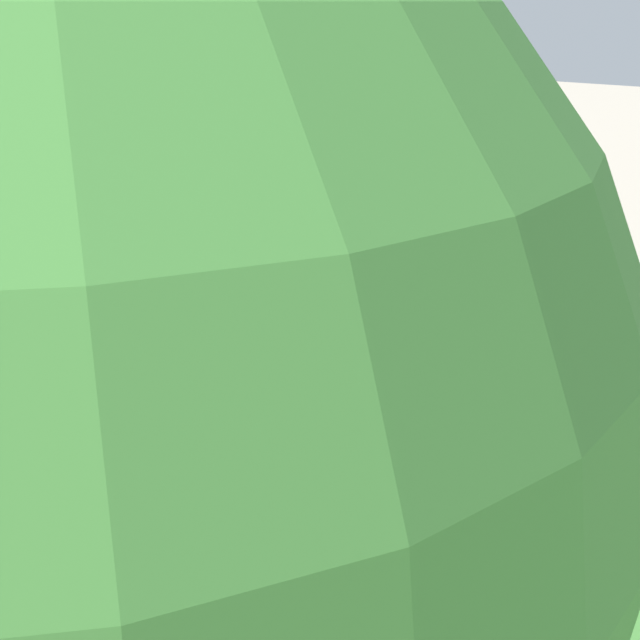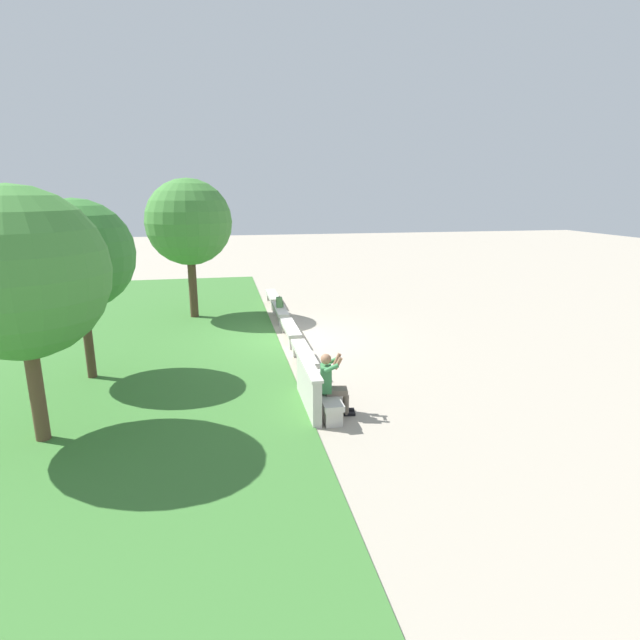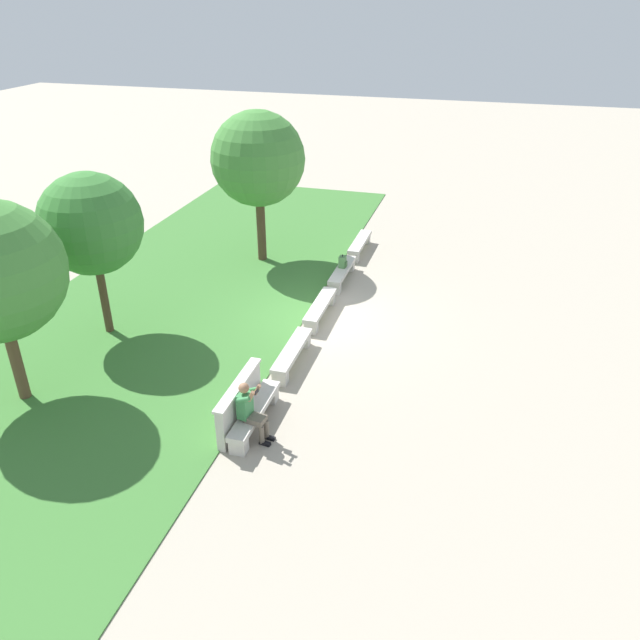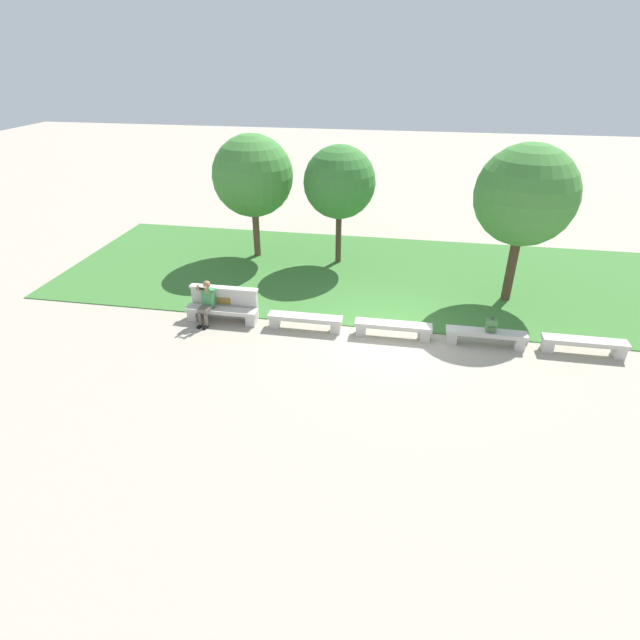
{
  "view_description": "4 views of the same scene",
  "coord_description": "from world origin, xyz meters",
  "px_view_note": "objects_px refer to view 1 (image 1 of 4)",
  "views": [
    {
      "loc": [
        -7.64,
        6.66,
        4.23
      ],
      "look_at": [
        -1.04,
        -0.4,
        0.76
      ],
      "focal_mm": 50.0,
      "sensor_mm": 36.0,
      "label": 1
    },
    {
      "loc": [
        -14.99,
        2.06,
        4.52
      ],
      "look_at": [
        -1.5,
        -0.65,
        0.98
      ],
      "focal_mm": 28.0,
      "sensor_mm": 36.0,
      "label": 2
    },
    {
      "loc": [
        -15.17,
        -4.28,
        8.36
      ],
      "look_at": [
        -1.77,
        -0.49,
        0.89
      ],
      "focal_mm": 35.0,
      "sensor_mm": 36.0,
      "label": 3
    },
    {
      "loc": [
        0.09,
        -12.6,
        7.43
      ],
      "look_at": [
        -2.02,
        -0.65,
        0.71
      ],
      "focal_mm": 28.0,
      "sensor_mm": 36.0,
      "label": 4
    }
  ],
  "objects_px": {
    "bench_mid": "(235,344)",
    "bench_end": "(18,263)",
    "bench_far": "(112,298)",
    "backpack": "(106,275)",
    "bench_near": "(403,406)",
    "tree_right_background": "(85,413)"
  },
  "relations": [
    {
      "from": "tree_right_background",
      "to": "bench_end",
      "type": "bearing_deg",
      "value": -26.87
    },
    {
      "from": "bench_mid",
      "to": "bench_far",
      "type": "xyz_separation_m",
      "value": [
        2.58,
        0.0,
        0.0
      ]
    },
    {
      "from": "bench_far",
      "to": "bench_end",
      "type": "relative_size",
      "value": 1.0
    },
    {
      "from": "bench_mid",
      "to": "tree_right_background",
      "type": "xyz_separation_m",
      "value": [
        -5.64,
        5.47,
        2.84
      ]
    },
    {
      "from": "bench_end",
      "to": "bench_mid",
      "type": "bearing_deg",
      "value": 180.0
    },
    {
      "from": "bench_far",
      "to": "tree_right_background",
      "type": "bearing_deg",
      "value": 146.35
    },
    {
      "from": "bench_end",
      "to": "tree_right_background",
      "type": "height_order",
      "value": "tree_right_background"
    },
    {
      "from": "bench_near",
      "to": "backpack",
      "type": "xyz_separation_m",
      "value": [
        5.26,
        0.01,
        0.32
      ]
    },
    {
      "from": "bench_mid",
      "to": "backpack",
      "type": "relative_size",
      "value": 5.14
    },
    {
      "from": "bench_near",
      "to": "bench_far",
      "type": "bearing_deg",
      "value": 0.0
    },
    {
      "from": "bench_near",
      "to": "bench_far",
      "type": "relative_size",
      "value": 1.0
    },
    {
      "from": "bench_far",
      "to": "tree_right_background",
      "type": "distance_m",
      "value": 10.27
    },
    {
      "from": "backpack",
      "to": "tree_right_background",
      "type": "bearing_deg",
      "value": 146.72
    },
    {
      "from": "backpack",
      "to": "tree_right_background",
      "type": "height_order",
      "value": "tree_right_background"
    },
    {
      "from": "backpack",
      "to": "bench_near",
      "type": "bearing_deg",
      "value": -179.85
    },
    {
      "from": "bench_mid",
      "to": "bench_end",
      "type": "relative_size",
      "value": 1.0
    },
    {
      "from": "bench_near",
      "to": "bench_mid",
      "type": "xyz_separation_m",
      "value": [
        2.58,
        0.0,
        0.0
      ]
    },
    {
      "from": "bench_far",
      "to": "backpack",
      "type": "bearing_deg",
      "value": 8.08
    },
    {
      "from": "bench_near",
      "to": "backpack",
      "type": "height_order",
      "value": "backpack"
    },
    {
      "from": "bench_near",
      "to": "tree_right_background",
      "type": "relative_size",
      "value": 0.47
    },
    {
      "from": "bench_near",
      "to": "tree_right_background",
      "type": "distance_m",
      "value": 6.88
    },
    {
      "from": "bench_far",
      "to": "tree_right_background",
      "type": "height_order",
      "value": "tree_right_background"
    }
  ]
}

